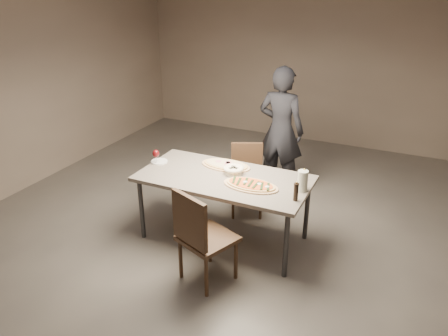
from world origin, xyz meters
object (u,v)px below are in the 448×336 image
at_px(carafe, 303,181).
at_px(dining_table, 224,182).
at_px(diner, 281,130).
at_px(zucchini_pizza, 251,185).
at_px(ham_pizza, 226,165).
at_px(chair_far, 247,174).
at_px(bread_basket, 234,170).
at_px(chair_near, 200,234).
at_px(pepper_mill_left, 304,179).

bearing_deg(carafe, dining_table, -177.81).
height_order(dining_table, diner, diner).
height_order(zucchini_pizza, ham_pizza, zucchini_pizza).
distance_m(carafe, diner, 1.54).
xyz_separation_m(chair_far, diner, (0.18, 0.71, 0.37)).
distance_m(ham_pizza, chair_far, 0.54).
height_order(zucchini_pizza, carafe, carafe).
xyz_separation_m(zucchini_pizza, chair_far, (-0.37, 0.80, -0.29)).
bearing_deg(bread_basket, dining_table, -118.09).
distance_m(ham_pizza, chair_near, 1.09).
relative_size(bread_basket, pepper_mill_left, 0.97).
xyz_separation_m(chair_near, diner, (0.02, 2.21, 0.30)).
distance_m(carafe, chair_far, 1.16).
relative_size(chair_far, diner, 0.50).
bearing_deg(pepper_mill_left, diner, 116.65).
distance_m(pepper_mill_left, chair_near, 1.15).
distance_m(ham_pizza, bread_basket, 0.22).
distance_m(carafe, chair_near, 1.12).
height_order(bread_basket, carafe, carafe).
bearing_deg(chair_far, carafe, 117.94).
xyz_separation_m(dining_table, pepper_mill_left, (0.83, 0.07, 0.16)).
bearing_deg(pepper_mill_left, zucchini_pizza, -161.62).
height_order(dining_table, ham_pizza, ham_pizza).
height_order(pepper_mill_left, carafe, pepper_mill_left).
bearing_deg(ham_pizza, zucchini_pizza, -46.45).
distance_m(bread_basket, chair_far, 0.68).
height_order(chair_near, chair_far, chair_near).
bearing_deg(zucchini_pizza, chair_far, 95.85).
height_order(bread_basket, diner, diner).
xyz_separation_m(bread_basket, pepper_mill_left, (0.77, -0.04, 0.06)).
height_order(ham_pizza, chair_near, chair_near).
bearing_deg(carafe, diner, 116.04).
relative_size(zucchini_pizza, chair_near, 0.59).
xyz_separation_m(bread_basket, diner, (0.09, 1.31, 0.04)).
bearing_deg(zucchini_pizza, pepper_mill_left, -0.29).
distance_m(chair_near, diner, 2.23).
xyz_separation_m(carafe, chair_far, (-0.86, 0.68, -0.38)).
relative_size(ham_pizza, chair_near, 0.59).
relative_size(bread_basket, carafe, 1.02).
xyz_separation_m(zucchini_pizza, ham_pizza, (-0.44, 0.35, -0.00)).
height_order(ham_pizza, pepper_mill_left, pepper_mill_left).
xyz_separation_m(bread_basket, chair_far, (-0.08, 0.60, -0.32)).
height_order(ham_pizza, chair_far, chair_far).
bearing_deg(carafe, chair_near, -130.53).
relative_size(chair_near, diner, 0.57).
xyz_separation_m(dining_table, ham_pizza, (-0.10, 0.26, 0.07)).
relative_size(ham_pizza, pepper_mill_left, 2.52).
bearing_deg(chair_near, zucchini_pizza, 94.69).
bearing_deg(carafe, bread_basket, 174.08).
bearing_deg(diner, zucchini_pizza, 100.76).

